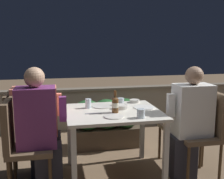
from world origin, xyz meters
TOP-DOWN VIEW (x-y plane):
  - ground_plane at (0.00, 0.00)m, footprint 16.00×16.00m
  - parapet_wall at (0.00, 1.71)m, footprint 9.00×0.18m
  - dining_table at (0.00, 0.00)m, footprint 1.00×0.87m
  - planter_hedge at (0.09, 0.87)m, footprint 0.96×0.47m
  - chair_left_near at (-0.95, -0.17)m, footprint 0.43×0.42m
  - person_purple_stripe at (-0.75, -0.17)m, footprint 0.47×0.26m
  - chair_left_far at (-0.99, 0.18)m, footprint 0.43×0.42m
  - person_coral_top at (-0.78, 0.18)m, footprint 0.52×0.26m
  - chair_right_near at (0.99, -0.17)m, footprint 0.43×0.42m
  - person_white_polo at (0.79, -0.17)m, footprint 0.48×0.26m
  - chair_right_far at (0.95, 0.15)m, footprint 0.43×0.42m
  - beer_bottle at (0.01, -0.07)m, footprint 0.07×0.07m
  - plate_0 at (0.36, 0.06)m, footprint 0.23×0.23m
  - plate_1 at (-0.04, -0.24)m, footprint 0.19×0.19m
  - plate_2 at (-0.08, 0.21)m, footprint 0.23×0.23m
  - bowl_0 at (0.10, 0.08)m, footprint 0.16×0.16m
  - bowl_1 at (0.34, 0.35)m, footprint 0.12×0.12m
  - glass_cup_0 at (-0.25, 0.18)m, footprint 0.07×0.07m
  - glass_cup_1 at (0.21, -0.31)m, footprint 0.08×0.08m
  - glass_cup_2 at (0.13, 0.21)m, footprint 0.08×0.08m
  - fork_0 at (-0.22, -0.07)m, footprint 0.17×0.03m

SIDE VIEW (x-z plane):
  - ground_plane at x=0.00m, z-range 0.00..0.00m
  - parapet_wall at x=0.00m, z-range 0.01..0.70m
  - planter_hedge at x=0.09m, z-range 0.04..0.71m
  - chair_left_near at x=-0.95m, z-range 0.09..1.03m
  - chair_left_far at x=-0.99m, z-range 0.09..1.03m
  - chair_right_near at x=0.99m, z-range 0.09..1.03m
  - chair_right_far at x=0.95m, z-range 0.09..1.03m
  - person_coral_top at x=-0.78m, z-range 0.00..1.18m
  - person_white_polo at x=0.79m, z-range 0.01..1.22m
  - person_purple_stripe at x=-0.75m, z-range 0.01..1.24m
  - dining_table at x=0.00m, z-range 0.27..1.01m
  - fork_0 at x=-0.22m, z-range 0.74..0.74m
  - plate_0 at x=0.36m, z-range 0.74..0.75m
  - plate_1 at x=-0.04m, z-range 0.74..0.75m
  - plate_2 at x=-0.08m, z-range 0.74..0.75m
  - bowl_1 at x=0.34m, z-range 0.74..0.77m
  - bowl_0 at x=0.10m, z-range 0.74..0.78m
  - glass_cup_1 at x=0.21m, z-range 0.74..0.82m
  - glass_cup_2 at x=0.13m, z-range 0.74..0.83m
  - glass_cup_0 at x=-0.25m, z-range 0.74..0.84m
  - beer_bottle at x=0.01m, z-range 0.71..0.94m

